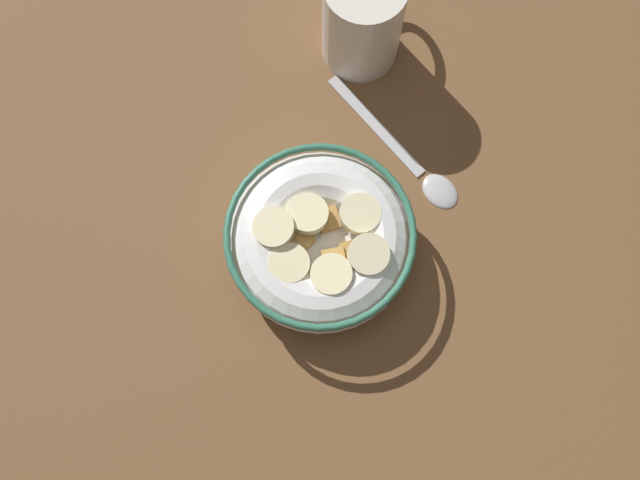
% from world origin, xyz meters
% --- Properties ---
extents(ground_plane, '(1.39, 1.39, 0.02)m').
position_xyz_m(ground_plane, '(0.00, 0.00, -0.01)').
color(ground_plane, brown).
extents(cereal_bowl, '(0.15, 0.15, 0.06)m').
position_xyz_m(cereal_bowl, '(-0.00, -0.00, 0.03)').
color(cereal_bowl, white).
rests_on(cereal_bowl, ground_plane).
extents(spoon, '(0.09, 0.15, 0.01)m').
position_xyz_m(spoon, '(0.10, -0.05, 0.00)').
color(spoon, '#B7B7BC').
rests_on(spoon, ground_plane).
extents(coffee_mug, '(0.10, 0.07, 0.10)m').
position_xyz_m(coffee_mug, '(0.19, 0.04, 0.05)').
color(coffee_mug, white).
rests_on(coffee_mug, ground_plane).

